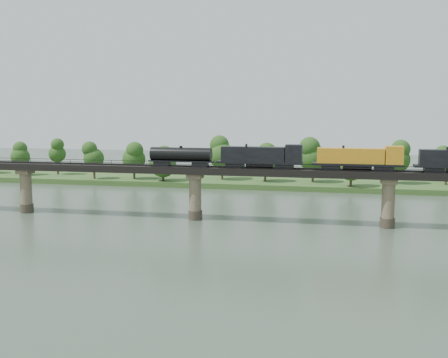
# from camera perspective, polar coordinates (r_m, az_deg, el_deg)

# --- Properties ---
(ground) EXTENTS (400.00, 400.00, 0.00)m
(ground) POSITION_cam_1_polar(r_m,az_deg,el_deg) (93.75, -7.56, -7.77)
(ground) COLOR #364437
(ground) RESTS_ON ground
(far_bank) EXTENTS (300.00, 24.00, 1.60)m
(far_bank) POSITION_cam_1_polar(r_m,az_deg,el_deg) (174.57, 1.58, -0.25)
(far_bank) COLOR #2F5120
(far_bank) RESTS_ON ground
(bridge) EXTENTS (236.00, 30.00, 11.50)m
(bridge) POSITION_cam_1_polar(r_m,az_deg,el_deg) (120.69, -2.95, -1.59)
(bridge) COLOR #473A2D
(bridge) RESTS_ON ground
(bridge_superstructure) EXTENTS (220.00, 4.90, 0.75)m
(bridge_superstructure) POSITION_cam_1_polar(r_m,az_deg,el_deg) (119.83, -2.97, 1.40)
(bridge_superstructure) COLOR black
(bridge_superstructure) RESTS_ON bridge
(far_treeline) EXTENTS (289.06, 17.54, 13.60)m
(far_treeline) POSITION_cam_1_polar(r_m,az_deg,el_deg) (170.90, -1.38, 2.29)
(far_treeline) COLOR #382619
(far_treeline) RESTS_ON far_bank
(freight_train) EXTENTS (72.68, 2.83, 5.00)m
(freight_train) POSITION_cam_1_polar(r_m,az_deg,el_deg) (115.85, 10.22, 2.12)
(freight_train) COLOR black
(freight_train) RESTS_ON bridge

